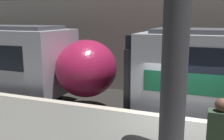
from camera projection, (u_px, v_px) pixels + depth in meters
name	position (u px, v px, depth m)	size (l,w,h in m)	color
station_rear_barrier	(197.00, 48.00, 12.52)	(50.00, 0.15, 4.88)	#B2AD9E
support_pillar_near	(175.00, 54.00, 5.08)	(0.52, 0.52, 4.11)	#47474C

